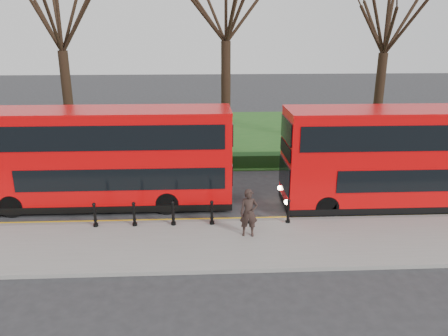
{
  "coord_description": "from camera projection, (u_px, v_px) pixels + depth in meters",
  "views": [
    {
      "loc": [
        0.53,
        -17.98,
        8.02
      ],
      "look_at": [
        1.42,
        0.5,
        2.0
      ],
      "focal_mm": 35.0,
      "sensor_mm": 36.0,
      "label": 1
    }
  ],
  "objects": [
    {
      "name": "bus_rear",
      "position": [
        411.0,
        159.0,
        19.73
      ],
      "size": [
        11.53,
        2.65,
        4.59
      ],
      "color": "red",
      "rests_on": "ground"
    },
    {
      "name": "tree_mid",
      "position": [
        226.0,
        1.0,
        26.19
      ],
      "size": [
        8.33,
        8.33,
        13.02
      ],
      "color": "black",
      "rests_on": "ground"
    },
    {
      "name": "tree_right",
      "position": [
        387.0,
        18.0,
        26.96
      ],
      "size": [
        7.47,
        7.47,
        11.67
      ],
      "color": "black",
      "rests_on": "ground"
    },
    {
      "name": "bollard_row",
      "position": [
        193.0,
        213.0,
        18.05
      ],
      "size": [
        8.14,
        0.15,
        1.0
      ],
      "color": "black",
      "rests_on": "pavement"
    },
    {
      "name": "grass_verge",
      "position": [
        197.0,
        135.0,
        33.77
      ],
      "size": [
        60.0,
        18.0,
        0.06
      ],
      "primitive_type": "cube",
      "color": "#21521B",
      "rests_on": "ground"
    },
    {
      "name": "pedestrian",
      "position": [
        249.0,
        213.0,
        16.96
      ],
      "size": [
        0.73,
        0.51,
        1.92
      ],
      "primitive_type": "imported",
      "rotation": [
        0.0,
        0.0,
        -0.07
      ],
      "color": "#2D201C",
      "rests_on": "pavement"
    },
    {
      "name": "kerb",
      "position": [
        192.0,
        222.0,
        18.56
      ],
      "size": [
        60.0,
        0.25,
        0.16
      ],
      "primitive_type": "cube",
      "color": "slate",
      "rests_on": "ground"
    },
    {
      "name": "hedge",
      "position": [
        195.0,
        161.0,
        25.87
      ],
      "size": [
        60.0,
        0.9,
        0.8
      ],
      "primitive_type": "cube",
      "color": "black",
      "rests_on": "ground"
    },
    {
      "name": "pavement",
      "position": [
        191.0,
        245.0,
        16.66
      ],
      "size": [
        60.0,
        4.0,
        0.15
      ],
      "primitive_type": "cube",
      "color": "gray",
      "rests_on": "ground"
    },
    {
      "name": "ground",
      "position": [
        193.0,
        214.0,
        19.53
      ],
      "size": [
        120.0,
        120.0,
        0.0
      ],
      "primitive_type": "plane",
      "color": "#28282B",
      "rests_on": "ground"
    },
    {
      "name": "yellow_line_inner",
      "position": [
        193.0,
        219.0,
        19.06
      ],
      "size": [
        60.0,
        0.1,
        0.01
      ],
      "primitive_type": "cube",
      "color": "yellow",
      "rests_on": "ground"
    },
    {
      "name": "tree_left",
      "position": [
        58.0,
        14.0,
        25.96
      ],
      "size": [
        7.69,
        7.69,
        12.02
      ],
      "color": "black",
      "rests_on": "ground"
    },
    {
      "name": "yellow_line_outer",
      "position": [
        193.0,
        221.0,
        18.87
      ],
      "size": [
        60.0,
        0.1,
        0.01
      ],
      "primitive_type": "cube",
      "color": "yellow",
      "rests_on": "ground"
    },
    {
      "name": "bus_lead",
      "position": [
        106.0,
        159.0,
        19.85
      ],
      "size": [
        11.39,
        2.61,
        4.53
      ],
      "color": "red",
      "rests_on": "ground"
    }
  ]
}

